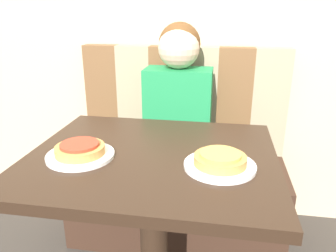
% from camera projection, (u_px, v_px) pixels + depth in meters
% --- Properties ---
extents(booth_seat, '(1.14, 0.50, 0.45)m').
position_uv_depth(booth_seat, '(177.00, 198.00, 1.86)').
color(booth_seat, '#382319').
rests_on(booth_seat, ground_plane).
extents(booth_backrest, '(1.14, 0.09, 0.59)m').
position_uv_depth(booth_backrest, '(183.00, 99.00, 1.87)').
color(booth_backrest, brown).
rests_on(booth_backrest, booth_seat).
extents(dining_table, '(0.81, 0.70, 0.78)m').
position_uv_depth(dining_table, '(153.00, 186.00, 1.13)').
color(dining_table, black).
rests_on(dining_table, ground_plane).
extents(person, '(0.33, 0.23, 0.73)m').
position_uv_depth(person, '(178.00, 94.00, 1.66)').
color(person, '#1E8447').
rests_on(person, booth_seat).
extents(plate_left, '(0.22, 0.22, 0.01)m').
position_uv_depth(plate_left, '(81.00, 155.00, 1.06)').
color(plate_left, white).
rests_on(plate_left, dining_table).
extents(plate_right, '(0.22, 0.22, 0.01)m').
position_uv_depth(plate_right, '(220.00, 166.00, 0.99)').
color(plate_right, white).
rests_on(plate_right, dining_table).
extents(pizza_left, '(0.16, 0.16, 0.04)m').
position_uv_depth(pizza_left, '(80.00, 149.00, 1.05)').
color(pizza_left, '#C68E47').
rests_on(pizza_left, plate_left).
extents(pizza_right, '(0.16, 0.16, 0.04)m').
position_uv_depth(pizza_right, '(220.00, 159.00, 0.98)').
color(pizza_right, '#C68E47').
rests_on(pizza_right, plate_right).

